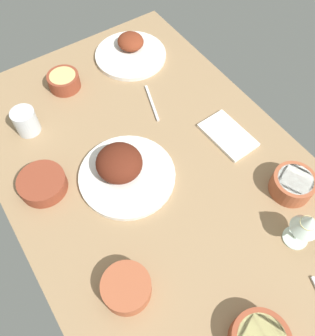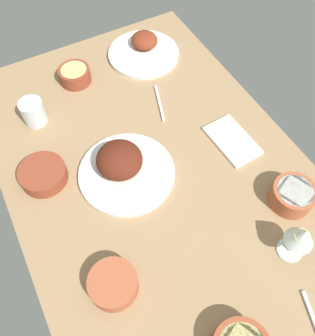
# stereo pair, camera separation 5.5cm
# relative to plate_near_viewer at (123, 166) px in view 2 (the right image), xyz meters

# --- Properties ---
(dining_table) EXTENTS (1.40, 0.90, 0.04)m
(dining_table) POSITION_rel_plate_near_viewer_xyz_m (0.05, 0.09, -0.06)
(dining_table) COLOR #937551
(dining_table) RESTS_ON ground
(plate_near_viewer) EXTENTS (0.30, 0.30, 0.10)m
(plate_near_viewer) POSITION_rel_plate_near_viewer_xyz_m (0.00, 0.00, 0.00)
(plate_near_viewer) COLOR silver
(plate_near_viewer) RESTS_ON dining_table
(plate_center_main) EXTENTS (0.28, 0.28, 0.07)m
(plate_center_main) POSITION_rel_plate_near_viewer_xyz_m (-0.46, 0.31, -0.02)
(plate_center_main) COLOR silver
(plate_center_main) RESTS_ON dining_table
(bowl_onions) EXTENTS (0.14, 0.14, 0.05)m
(bowl_onions) POSITION_rel_plate_near_viewer_xyz_m (-0.09, -0.22, -0.01)
(bowl_onions) COLOR brown
(bowl_onions) RESTS_ON dining_table
(bowl_pasta) EXTENTS (0.11, 0.11, 0.06)m
(bowl_pasta) POSITION_rel_plate_near_viewer_xyz_m (-0.45, 0.02, -0.01)
(bowl_pasta) COLOR brown
(bowl_pasta) RESTS_ON dining_table
(bowl_cream) EXTENTS (0.13, 0.13, 0.06)m
(bowl_cream) POSITION_rel_plate_near_viewer_xyz_m (0.33, 0.39, -0.00)
(bowl_cream) COLOR #A35133
(bowl_cream) RESTS_ON dining_table
(bowl_soup) EXTENTS (0.13, 0.13, 0.06)m
(bowl_soup) POSITION_rel_plate_near_viewer_xyz_m (0.31, -0.17, -0.00)
(bowl_soup) COLOR #A35133
(bowl_soup) RESTS_ON dining_table
(wine_glass) EXTENTS (0.08, 0.08, 0.14)m
(wine_glass) POSITION_rel_plate_near_viewer_xyz_m (0.45, 0.29, 0.06)
(wine_glass) COLOR silver
(wine_glass) RESTS_ON dining_table
(water_tumbler) EXTENTS (0.08, 0.08, 0.09)m
(water_tumbler) POSITION_rel_plate_near_viewer_xyz_m (-0.33, -0.17, 0.01)
(water_tumbler) COLOR silver
(water_tumbler) RESTS_ON dining_table
(folded_napkin) EXTENTS (0.19, 0.12, 0.01)m
(folded_napkin) POSITION_rel_plate_near_viewer_xyz_m (0.06, 0.37, -0.03)
(folded_napkin) COLOR white
(folded_napkin) RESTS_ON dining_table
(spoon_loose) EXTENTS (0.16, 0.06, 0.01)m
(spoon_loose) POSITION_rel_plate_near_viewer_xyz_m (-0.20, 0.24, -0.03)
(spoon_loose) COLOR silver
(spoon_loose) RESTS_ON dining_table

